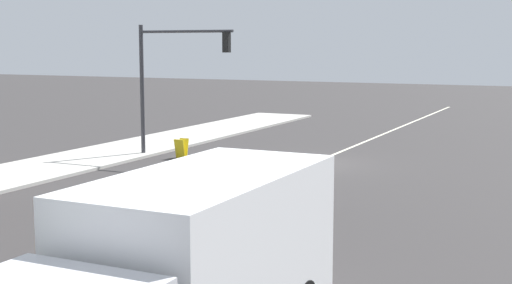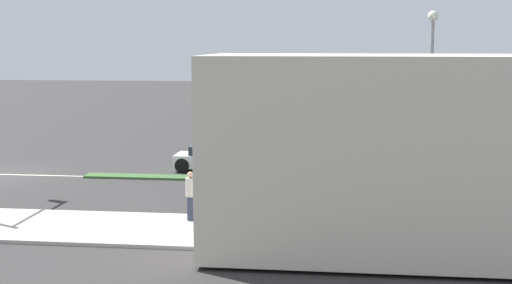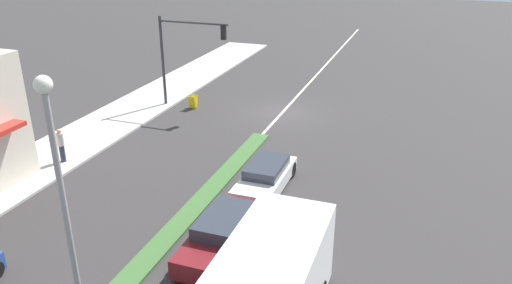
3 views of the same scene
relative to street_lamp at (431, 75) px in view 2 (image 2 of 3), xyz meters
name	(u,v)px [view 2 (image 2 of 3)]	position (x,y,z in m)	size (l,w,h in m)	color
ground_plane	(394,184)	(0.00, -1.43, -4.78)	(160.00, 160.00, 0.00)	#333030
sidewalk_right	(430,238)	(9.00, -0.93, -4.72)	(4.00, 73.00, 0.12)	#B2AFA8
lane_marking_center	(4,174)	(0.00, -19.43, -4.77)	(0.16, 60.00, 0.01)	beige
building_corner_store	(369,154)	(10.59, -2.93, -1.82)	(5.27, 9.45, 5.68)	beige
street_lamp	(431,75)	(0.00, 0.00, 0.00)	(0.44, 0.44, 7.37)	gray
pedestrian	(191,195)	(7.91, -8.81, -3.76)	(0.34, 0.34, 1.69)	#282D42
delivery_truck	(397,136)	(-5.00, -0.98, -3.31)	(2.44, 7.50, 2.87)	silver
van_white	(219,158)	(-2.20, -9.61, -4.17)	(1.72, 4.25, 1.24)	silver
coupe_blue	(471,195)	(5.00, 0.96, -4.16)	(1.91, 4.59, 1.28)	#284793
sedan_maroon	(317,159)	(-2.20, -4.87, -4.12)	(1.77, 4.58, 1.35)	maroon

